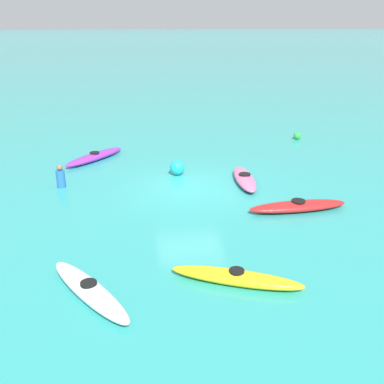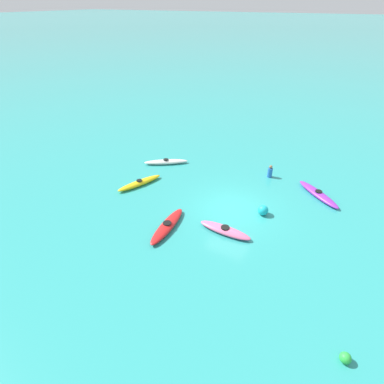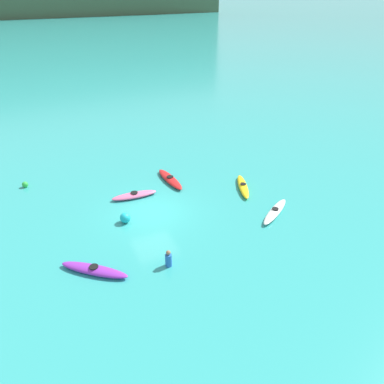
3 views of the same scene
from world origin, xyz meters
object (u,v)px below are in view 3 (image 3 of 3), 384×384
Objects in this scene: kayak_yellow at (243,186)px; buoy_green at (25,184)px; kayak_purple at (94,270)px; kayak_white at (275,211)px; buoy_cyan at (125,218)px; person_near_shore at (169,259)px; kayak_red at (170,179)px; kayak_pink at (134,195)px.

buoy_green is at bearing 155.28° from kayak_yellow.
kayak_purple is 7.80× the size of buoy_green.
kayak_white and kayak_purple have the same top height.
kayak_purple is at bearing -124.66° from buoy_cyan.
person_near_shore reaches higher than buoy_green.
kayak_white is 7.64× the size of buoy_green.
kayak_red is at bearing 47.64° from kayak_purple.
kayak_red is at bearing 21.81° from kayak_pink.
kayak_red is (-3.98, 2.88, 0.00)m from kayak_yellow.
kayak_pink and kayak_red have the same top height.
buoy_green is (-2.55, 10.16, 0.03)m from kayak_purple.
buoy_cyan is (-8.16, 2.67, 0.13)m from kayak_white.
kayak_pink is at bearing 63.55° from buoy_cyan.
buoy_cyan reaches higher than kayak_white.
kayak_purple is at bearing -75.94° from buoy_green.
person_near_shore is (0.91, -4.41, 0.09)m from buoy_cyan.
kayak_white is at bearing -35.54° from buoy_green.
kayak_pink is at bearing -158.19° from kayak_red.
kayak_red is at bearing 68.62° from person_near_shore.
kayak_red is at bearing -18.99° from buoy_green.
person_near_shore is at bearing -166.50° from kayak_white.
kayak_purple is at bearing -175.65° from kayak_white.
kayak_red is 8.60m from person_near_shore.
person_near_shore reaches higher than kayak_purple.
kayak_white is 16.10m from buoy_green.
kayak_pink is 2.76m from buoy_cyan.
person_near_shore is at bearing -144.21° from kayak_yellow.
person_near_shore is at bearing -78.29° from buoy_cyan.
person_near_shore is at bearing -92.64° from kayak_pink.
kayak_red is 5.42m from buoy_cyan.
kayak_pink is at bearing -34.35° from buoy_green.
buoy_cyan is at bearing 161.90° from kayak_white.
kayak_yellow and kayak_purple have the same top height.
kayak_pink is 6.89m from person_near_shore.
buoy_cyan is at bearing 55.34° from kayak_purple.
kayak_red is at bearing 144.11° from kayak_yellow.
kayak_white is at bearing 4.35° from kayak_purple.
kayak_pink is 6.96m from kayak_purple.
person_near_shore reaches higher than kayak_red.
kayak_pink and kayak_purple have the same top height.
buoy_green reaches higher than kayak_purple.
kayak_pink is at bearing 58.58° from kayak_purple.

